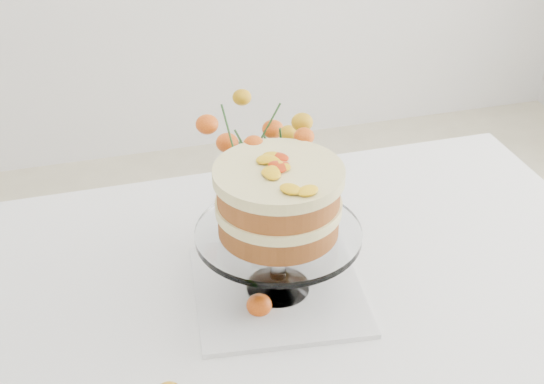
# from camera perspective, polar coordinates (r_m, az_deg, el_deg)

# --- Properties ---
(table) EXTENTS (1.43, 0.93, 0.76)m
(table) POSITION_cam_1_polar(r_m,az_deg,el_deg) (1.55, 1.02, -9.14)
(table) COLOR tan
(table) RESTS_ON ground
(napkin) EXTENTS (0.35, 0.35, 0.01)m
(napkin) POSITION_cam_1_polar(r_m,az_deg,el_deg) (1.47, 0.46, -7.38)
(napkin) COLOR silver
(napkin) RESTS_ON table
(cake_stand) EXTENTS (0.31, 0.31, 0.28)m
(cake_stand) POSITION_cam_1_polar(r_m,az_deg,el_deg) (1.36, 0.49, -1.15)
(cake_stand) COLOR white
(cake_stand) RESTS_ON napkin
(rose_vase) EXTENTS (0.28, 0.28, 0.35)m
(rose_vase) POSITION_cam_1_polar(r_m,az_deg,el_deg) (1.53, -0.44, 3.21)
(rose_vase) COLOR white
(rose_vase) RESTS_ON table
(loose_rose_far) EXTENTS (0.09, 0.05, 0.04)m
(loose_rose_far) POSITION_cam_1_polar(r_m,az_deg,el_deg) (1.41, -0.96, -8.53)
(loose_rose_far) COLOR #BB3609
(loose_rose_far) RESTS_ON table
(stray_petal_a) EXTENTS (0.03, 0.02, 0.00)m
(stray_petal_a) POSITION_cam_1_polar(r_m,az_deg,el_deg) (1.40, -2.53, -10.01)
(stray_petal_a) COLOR yellow
(stray_petal_a) RESTS_ON table
(stray_petal_b) EXTENTS (0.03, 0.02, 0.00)m
(stray_petal_b) POSITION_cam_1_polar(r_m,az_deg,el_deg) (1.39, 1.95, -10.31)
(stray_petal_b) COLOR yellow
(stray_petal_b) RESTS_ON table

